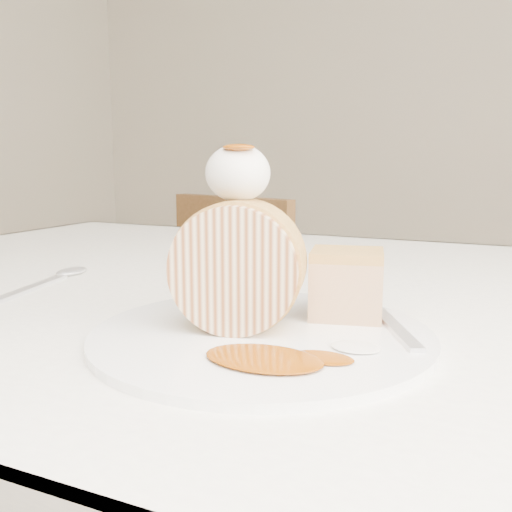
% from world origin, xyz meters
% --- Properties ---
extents(table, '(1.40, 0.90, 0.75)m').
position_xyz_m(table, '(0.00, 0.20, 0.66)').
color(table, white).
rests_on(table, ground).
extents(chair_far, '(0.46, 0.46, 0.80)m').
position_xyz_m(chair_far, '(-0.42, 0.98, 0.46)').
color(chair_far, brown).
rests_on(chair_far, ground).
extents(plate, '(0.35, 0.35, 0.01)m').
position_xyz_m(plate, '(0.05, -0.00, 0.75)').
color(plate, white).
rests_on(plate, table).
extents(roulade_slice, '(0.12, 0.08, 0.11)m').
position_xyz_m(roulade_slice, '(0.03, -0.00, 0.81)').
color(roulade_slice, beige).
rests_on(roulade_slice, plate).
extents(cake_chunk, '(0.08, 0.07, 0.05)m').
position_xyz_m(cake_chunk, '(0.10, 0.07, 0.78)').
color(cake_chunk, tan).
rests_on(cake_chunk, plate).
extents(whipped_cream, '(0.06, 0.06, 0.05)m').
position_xyz_m(whipped_cream, '(0.02, 0.01, 0.89)').
color(whipped_cream, white).
rests_on(whipped_cream, roulade_slice).
extents(caramel_drizzle, '(0.03, 0.02, 0.01)m').
position_xyz_m(caramel_drizzle, '(0.03, -0.00, 0.92)').
color(caramel_drizzle, '#823A05').
rests_on(caramel_drizzle, whipped_cream).
extents(caramel_pool, '(0.10, 0.08, 0.00)m').
position_xyz_m(caramel_pool, '(0.08, -0.07, 0.76)').
color(caramel_pool, '#823A05').
rests_on(caramel_pool, plate).
extents(fork, '(0.10, 0.16, 0.00)m').
position_xyz_m(fork, '(0.15, 0.05, 0.76)').
color(fork, silver).
rests_on(fork, plate).
extents(spoon, '(0.06, 0.18, 0.00)m').
position_xyz_m(spoon, '(-0.27, 0.05, 0.75)').
color(spoon, silver).
rests_on(spoon, table).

